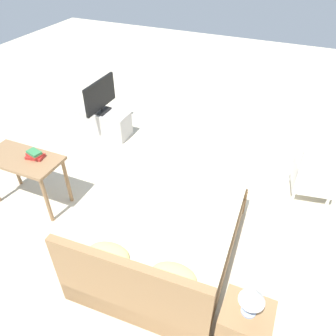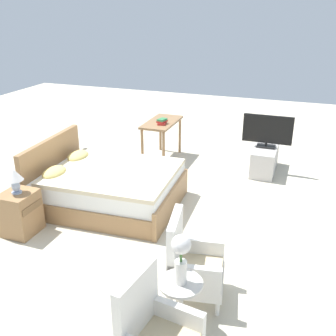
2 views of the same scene
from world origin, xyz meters
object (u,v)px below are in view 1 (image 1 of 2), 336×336
Objects in this scene: table_lamp at (252,298)px; book_stack at (35,155)px; tv_stand at (104,123)px; armchair_by_window_right at (315,175)px; bed at (165,236)px; tv_flatscreen at (100,96)px; vanity_desk at (24,165)px; nightstand at (243,328)px.

table_lamp reaches higher than book_stack.
armchair_by_window_right is at bearing 175.38° from tv_stand.
book_stack is at bearing -5.10° from bed.
bed is 1.96m from book_stack.
book_stack is at bearing 97.04° from tv_stand.
tv_flatscreen reaches higher than table_lamp.
tv_stand is at bearing -88.21° from vanity_desk.
bed is at bearing -32.72° from table_lamp.
bed is 1.97× the size of vanity_desk.
book_stack is at bearing 25.11° from armchair_by_window_right.
vanity_desk reaches higher than tv_stand.
armchair_by_window_right is at bearing -99.74° from nightstand.
table_lamp reaches higher than vanity_desk.
nightstand is 0.61× the size of tv_stand.
table_lamp is 3.25m from vanity_desk.
armchair_by_window_right is 3.94m from vanity_desk.
tv_flatscreen is 1.96m from vanity_desk.
book_stack is at bearing -16.21° from table_lamp.
book_stack is at bearing -157.47° from vanity_desk.
armchair_by_window_right is 2.79× the size of table_lamp.
nightstand is at bearing 147.31° from bed.
armchair_by_window_right is 0.96× the size of tv_stand.
book_stack reaches higher than vanity_desk.
tv_flatscreen reaches higher than tv_stand.
vanity_desk is at bearing 91.79° from tv_stand.
nightstand reaches higher than tv_stand.
bed is 2.14× the size of tv_stand.
armchair_by_window_right is 0.88× the size of vanity_desk.
book_stack reaches higher than nightstand.
tv_stand is at bearing -4.62° from armchair_by_window_right.
nightstand is at bearing 139.42° from tv_flatscreen.
vanity_desk is at bearing 24.99° from armchair_by_window_right.
book_stack reaches higher than tv_stand.
nightstand is at bearing 139.40° from tv_stand.
bed is 2.32m from armchair_by_window_right.
armchair_by_window_right is at bearing -99.74° from table_lamp.
tv_stand is at bearing -40.60° from nightstand.
armchair_by_window_right reaches higher than book_stack.
tv_stand is 2.00m from vanity_desk.
tv_flatscreen reaches higher than armchair_by_window_right.
table_lamp is (-1.08, 0.70, 0.50)m from bed.
tv_stand is (2.12, -2.05, -0.07)m from bed.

